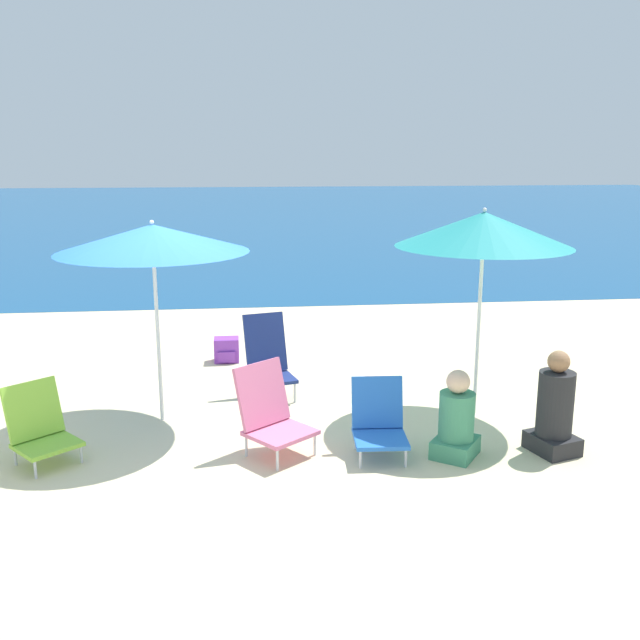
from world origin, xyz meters
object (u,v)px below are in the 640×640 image
object	(u,v)px
beach_umbrella_teal	(484,230)
person_seated_near	(555,411)
beach_chair_blue	(379,421)
beach_chair_navy	(268,358)
water_bottle	(270,406)
beach_chair_pink	(271,412)
beach_umbrella_blue	(153,239)
person_seated_far	(456,422)
backpack_purple	(227,350)
beach_chair_lime	(40,427)

from	to	relation	value
beach_umbrella_teal	person_seated_near	distance (m)	1.82
beach_chair_blue	beach_chair_navy	bearing A→B (deg)	122.33
beach_chair_navy	water_bottle	bearing A→B (deg)	-105.48
beach_chair_navy	beach_chair_pink	distance (m)	1.50
beach_chair_pink	beach_umbrella_blue	bearing A→B (deg)	100.85
beach_chair_pink	person_seated_near	distance (m)	2.49
beach_chair_navy	person_seated_far	distance (m)	2.36
backpack_purple	beach_chair_pink	bearing A→B (deg)	-81.08
person_seated_far	backpack_purple	size ratio (longest dim) A/B	2.55
beach_chair_blue	backpack_purple	xyz separation A→B (m)	(-1.39, 2.96, -0.15)
beach_chair_lime	beach_chair_blue	size ratio (longest dim) A/B	1.06
beach_chair_lime	beach_chair_navy	bearing A→B (deg)	-4.30
beach_chair_lime	beach_chair_pink	size ratio (longest dim) A/B	0.88
beach_chair_lime	beach_chair_blue	xyz separation A→B (m)	(2.91, -0.15, -0.01)
beach_chair_lime	beach_chair_pink	distance (m)	1.97
beach_umbrella_blue	beach_umbrella_teal	xyz separation A→B (m)	(3.13, -0.17, 0.07)
beach_chair_lime	beach_umbrella_blue	bearing A→B (deg)	1.99
beach_chair_blue	person_seated_far	size ratio (longest dim) A/B	0.84
beach_chair_pink	water_bottle	xyz separation A→B (m)	(0.03, 0.87, -0.27)
beach_chair_blue	beach_chair_pink	world-z (taller)	beach_chair_pink
person_seated_far	beach_umbrella_teal	bearing A→B (deg)	99.12
beach_chair_lime	water_bottle	size ratio (longest dim) A/B	2.65
beach_umbrella_teal	backpack_purple	world-z (taller)	beach_umbrella_teal
beach_chair_navy	water_bottle	xyz separation A→B (m)	(-0.01, -0.63, -0.32)
backpack_purple	beach_chair_blue	bearing A→B (deg)	-64.87
beach_chair_blue	person_seated_near	distance (m)	1.55
beach_chair_navy	beach_chair_pink	world-z (taller)	beach_chair_navy
backpack_purple	water_bottle	world-z (taller)	backpack_purple
beach_chair_navy	person_seated_near	bearing A→B (deg)	-50.85
person_seated_near	beach_chair_lime	bearing A→B (deg)	158.68
beach_umbrella_blue	beach_chair_pink	size ratio (longest dim) A/B	2.51
beach_chair_pink	person_seated_near	bearing A→B (deg)	-45.07
beach_umbrella_teal	beach_chair_lime	bearing A→B (deg)	-170.43
beach_umbrella_blue	beach_chair_pink	world-z (taller)	beach_umbrella_blue
backpack_purple	beach_umbrella_blue	bearing A→B (deg)	-107.00
beach_chair_pink	beach_umbrella_teal	bearing A→B (deg)	-20.02
person_seated_near	water_bottle	xyz separation A→B (m)	(-2.45, 1.14, -0.28)
beach_chair_navy	person_seated_near	distance (m)	3.02
beach_umbrella_teal	water_bottle	size ratio (longest dim) A/B	7.95
beach_umbrella_blue	beach_chair_blue	size ratio (longest dim) A/B	3.01
beach_umbrella_blue	water_bottle	bearing A→B (deg)	-0.64
beach_chair_pink	water_bottle	bearing A→B (deg)	49.20
water_bottle	beach_chair_pink	bearing A→B (deg)	-91.86
beach_chair_pink	beach_chair_lime	bearing A→B (deg)	140.12
beach_umbrella_teal	person_seated_far	distance (m)	1.90
person_seated_near	backpack_purple	xyz separation A→B (m)	(-2.92, 3.10, -0.24)
beach_chair_lime	beach_chair_navy	world-z (taller)	beach_chair_navy
person_seated_far	backpack_purple	bearing A→B (deg)	159.22
beach_chair_pink	person_seated_near	xyz separation A→B (m)	(2.48, -0.27, 0.01)
beach_umbrella_teal	beach_chair_pink	distance (m)	2.67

